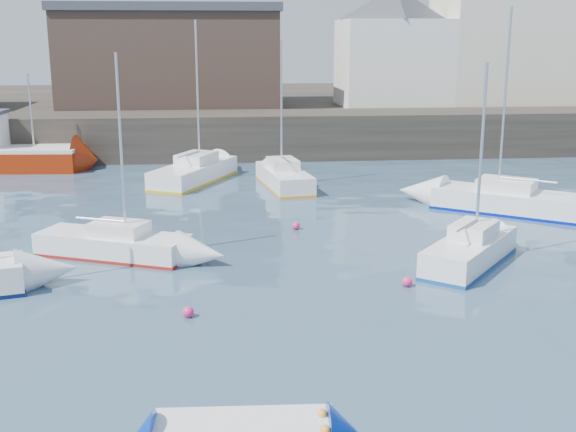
{
  "coord_description": "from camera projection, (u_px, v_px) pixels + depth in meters",
  "views": [
    {
      "loc": [
        -2.58,
        -14.27,
        8.11
      ],
      "look_at": [
        0.0,
        12.0,
        1.5
      ],
      "focal_mm": 45.0,
      "sensor_mm": 36.0,
      "label": 1
    }
  ],
  "objects": [
    {
      "name": "water",
      "position": [
        341.0,
        412.0,
        15.99
      ],
      "size": [
        220.0,
        220.0,
        0.0
      ],
      "primitive_type": "plane",
      "color": "#2D4760",
      "rests_on": "ground"
    },
    {
      "name": "quay_wall",
      "position": [
        255.0,
        135.0,
        49.41
      ],
      "size": [
        90.0,
        5.0,
        3.0
      ],
      "primitive_type": "cube",
      "color": "#28231E",
      "rests_on": "ground"
    },
    {
      "name": "land_strip",
      "position": [
        245.0,
        110.0,
        66.81
      ],
      "size": [
        90.0,
        32.0,
        2.8
      ],
      "primitive_type": "cube",
      "color": "#28231E",
      "rests_on": "ground"
    },
    {
      "name": "bldg_east_a",
      "position": [
        505.0,
        26.0,
        56.29
      ],
      "size": [
        13.36,
        13.36,
        11.8
      ],
      "color": "beige",
      "rests_on": "land_strip"
    },
    {
      "name": "bldg_east_d",
      "position": [
        393.0,
        46.0,
        55.3
      ],
      "size": [
        11.14,
        11.14,
        8.95
      ],
      "color": "white",
      "rests_on": "land_strip"
    },
    {
      "name": "warehouse",
      "position": [
        171.0,
        56.0,
        55.32
      ],
      "size": [
        16.4,
        10.4,
        7.6
      ],
      "color": "#3D2D26",
      "rests_on": "land_strip"
    },
    {
      "name": "fishing_boat",
      "position": [
        2.0,
        152.0,
        44.64
      ],
      "size": [
        9.12,
        4.0,
        5.89
      ],
      "color": "#912007",
      "rests_on": "ground"
    },
    {
      "name": "sailboat_b",
      "position": [
        114.0,
        244.0,
        27.17
      ],
      "size": [
        6.13,
        4.02,
        7.54
      ],
      "color": "white",
      "rests_on": "ground"
    },
    {
      "name": "sailboat_c",
      "position": [
        470.0,
        250.0,
        26.17
      ],
      "size": [
        4.85,
        5.36,
        7.23
      ],
      "color": "white",
      "rests_on": "ground"
    },
    {
      "name": "sailboat_d",
      "position": [
        512.0,
        201.0,
        33.91
      ],
      "size": [
        7.36,
        6.2,
        9.4
      ],
      "color": "white",
      "rests_on": "ground"
    },
    {
      "name": "sailboat_f",
      "position": [
        284.0,
        177.0,
        39.68
      ],
      "size": [
        2.85,
        6.3,
        7.9
      ],
      "color": "white",
      "rests_on": "ground"
    },
    {
      "name": "sailboat_h",
      "position": [
        194.0,
        172.0,
        41.07
      ],
      "size": [
        5.11,
        7.23,
        8.96
      ],
      "color": "white",
      "rests_on": "ground"
    },
    {
      "name": "buoy_near",
      "position": [
        188.0,
        317.0,
        21.4
      ],
      "size": [
        0.35,
        0.35,
        0.35
      ],
      "primitive_type": "sphere",
      "color": "#E52871",
      "rests_on": "ground"
    },
    {
      "name": "buoy_mid",
      "position": [
        407.0,
        286.0,
        24.02
      ],
      "size": [
        0.35,
        0.35,
        0.35
      ],
      "primitive_type": "sphere",
      "color": "#E52871",
      "rests_on": "ground"
    },
    {
      "name": "buoy_far",
      "position": [
        296.0,
        229.0,
        31.09
      ],
      "size": [
        0.35,
        0.35,
        0.35
      ],
      "primitive_type": "sphere",
      "color": "#E52871",
      "rests_on": "ground"
    }
  ]
}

